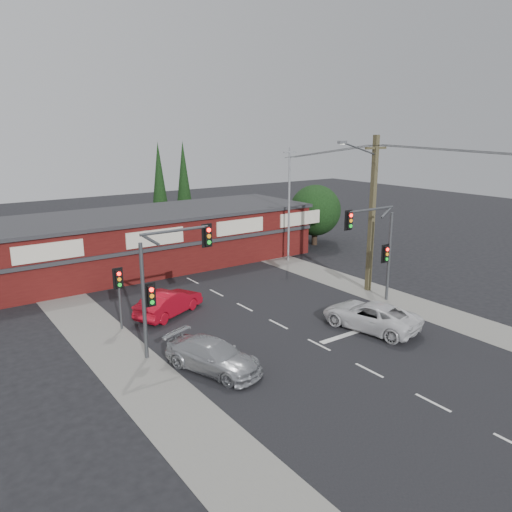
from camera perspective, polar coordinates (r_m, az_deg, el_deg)
ground at (r=26.28m, az=4.83°, el=-8.93°), size 120.00×120.00×0.00m
road_strip at (r=29.99m, az=-1.35°, el=-5.86°), size 14.00×70.00×0.01m
verge_left at (r=26.55m, az=-16.95°, el=-9.26°), size 3.00×70.00×0.02m
verge_right at (r=35.18m, az=10.23°, el=-2.99°), size 3.00×70.00×0.02m
stop_line at (r=27.56m, az=12.51°, el=-8.06°), size 6.50×0.35×0.01m
white_suv at (r=27.36m, az=12.94°, el=-6.65°), size 3.49×5.65×1.46m
silver_suv at (r=22.41m, az=-4.92°, el=-11.30°), size 3.38×5.08×1.37m
red_sedan at (r=28.99m, az=-9.92°, el=-5.26°), size 4.71×3.36×1.48m
lane_dashes at (r=25.18m, az=7.21°, el=-10.03°), size 0.12×34.40×0.01m
shop_building at (r=39.16m, az=-12.44°, el=1.89°), size 27.30×8.40×4.22m
tree_cluster at (r=46.05m, az=6.59°, el=4.94°), size 5.90×5.10×5.50m
conifer_near at (r=46.76m, az=-10.98°, el=8.11°), size 1.80×1.80×9.25m
conifer_far at (r=50.07m, az=-8.26°, el=8.62°), size 1.80×1.80×9.25m
traffic_mast_left at (r=23.28m, az=-10.44°, el=-1.94°), size 3.77×0.27×5.97m
traffic_mast_right at (r=30.41m, az=13.72°, el=1.76°), size 3.96×0.27×5.97m
pedestal_signal at (r=27.01m, az=-15.40°, el=-3.32°), size 0.55×0.27×3.38m
utility_pole at (r=32.54m, az=13.00°, el=5.21°), size 4.38×0.59×10.00m
steel_pole at (r=39.54m, az=3.80°, el=6.10°), size 1.20×0.16×9.00m
power_lines at (r=28.94m, az=21.74°, el=10.74°), size 2.01×29.00×1.22m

